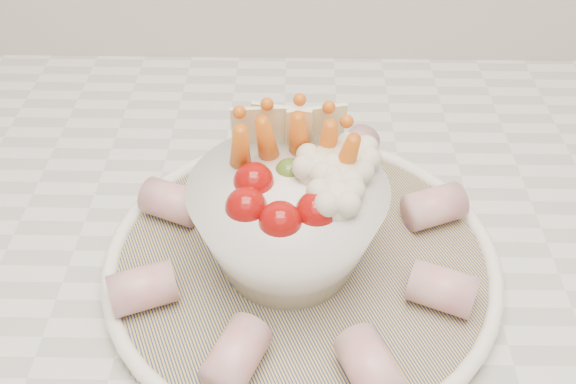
{
  "coord_description": "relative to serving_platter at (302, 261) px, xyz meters",
  "views": [
    {
      "loc": [
        -0.1,
        1.07,
        1.31
      ],
      "look_at": [
        -0.1,
        1.41,
        1.01
      ],
      "focal_mm": 40.0,
      "sensor_mm": 36.0,
      "label": 1
    }
  ],
  "objects": [
    {
      "name": "serving_platter",
      "position": [
        0.0,
        0.0,
        0.0
      ],
      "size": [
        0.41,
        0.41,
        0.02
      ],
      "color": "navy",
      "rests_on": "kitchen_counter"
    },
    {
      "name": "cured_meat_rolls",
      "position": [
        -0.0,
        0.0,
        0.02
      ],
      "size": [
        0.28,
        0.28,
        0.03
      ],
      "color": "#BA5566",
      "rests_on": "serving_platter"
    },
    {
      "name": "veggie_bowl",
      "position": [
        -0.01,
        -0.0,
        0.05
      ],
      "size": [
        0.15,
        0.15,
        0.12
      ],
      "color": "white",
      "rests_on": "serving_platter"
    }
  ]
}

